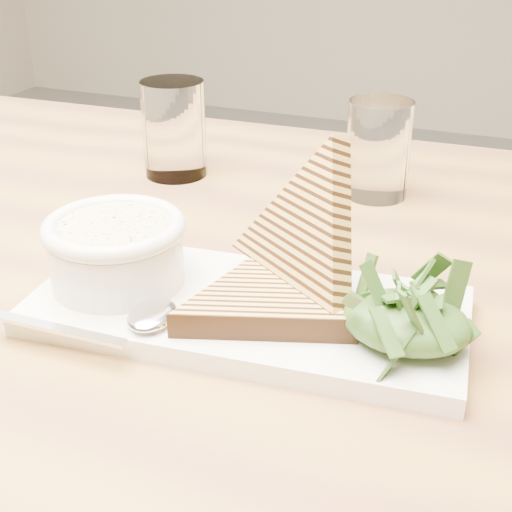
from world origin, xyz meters
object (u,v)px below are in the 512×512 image
at_px(glass_near, 174,129).
at_px(table_top, 212,279).
at_px(platter, 247,311).
at_px(glass_far, 378,149).
at_px(soup_bowl, 117,258).

bearing_deg(glass_near, table_top, -54.67).
distance_m(platter, glass_far, 0.32).
bearing_deg(table_top, platter, -49.26).
relative_size(platter, glass_near, 3.02).
height_order(platter, glass_near, glass_near).
height_order(table_top, soup_bowl, soup_bowl).
bearing_deg(platter, glass_far, 83.75).
height_order(soup_bowl, glass_near, glass_near).
bearing_deg(soup_bowl, platter, 4.57).
bearing_deg(glass_near, glass_far, 5.97).
bearing_deg(glass_near, platter, -52.98).
bearing_deg(soup_bowl, glass_near, 108.54).
distance_m(platter, soup_bowl, 0.12).
distance_m(table_top, soup_bowl, 0.12).
xyz_separation_m(glass_near, glass_far, (0.25, 0.03, -0.00)).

